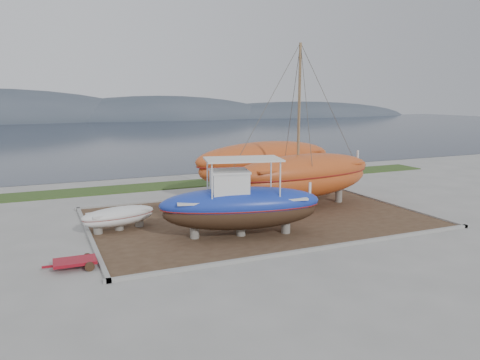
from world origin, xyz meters
name	(u,v)px	position (x,y,z in m)	size (l,w,h in m)	color
ground	(294,238)	(0.00, 0.00, 0.00)	(140.00, 140.00, 0.00)	gray
dirt_patch	(258,218)	(0.00, 4.00, 0.03)	(18.00, 12.00, 0.06)	#422D1E
curb_frame	(258,217)	(0.00, 4.00, 0.07)	(18.60, 12.60, 0.15)	gray
grass_strip	(194,183)	(0.00, 15.50, 0.04)	(44.00, 3.00, 0.08)	#284219
sea	(100,134)	(0.00, 70.00, 0.00)	(260.00, 100.00, 0.04)	black
mountain_ridge	(75,120)	(0.00, 125.00, 0.00)	(200.00, 36.00, 20.00)	#333D49
blue_caique	(241,198)	(-2.29, 1.19, 1.96)	(7.89, 2.47, 3.80)	#1B35A7
white_dinghy	(119,219)	(-7.58, 4.59, 0.64)	(3.84, 1.44, 1.15)	silver
orange_sailboat	(305,128)	(3.63, 5.03, 4.93)	(10.01, 2.95, 9.75)	#B3491B
orange_bare_hull	(265,169)	(3.33, 9.65, 1.84)	(10.84, 3.25, 3.55)	#B3491B
red_trailer	(75,264)	(-10.10, -0.04, 0.17)	(2.47, 1.23, 0.35)	maroon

